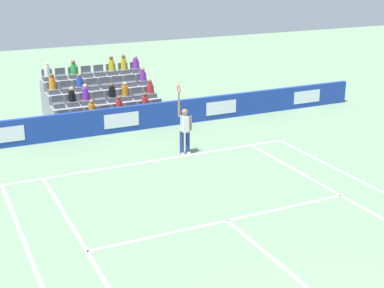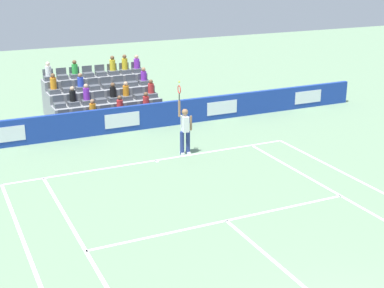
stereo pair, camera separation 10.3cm
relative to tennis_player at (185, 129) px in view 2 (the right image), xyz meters
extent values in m
cube|color=white|center=(1.28, 0.21, -0.99)|extent=(10.97, 0.10, 0.01)
cube|color=white|center=(1.28, 5.70, -0.99)|extent=(8.23, 0.10, 0.01)
cube|color=white|center=(1.28, 8.90, -0.99)|extent=(0.10, 6.40, 0.01)
cube|color=white|center=(5.40, 6.15, -0.99)|extent=(0.10, 11.89, 0.01)
cube|color=white|center=(-2.83, 6.15, -0.99)|extent=(0.10, 11.89, 0.01)
cube|color=white|center=(6.77, 6.15, -0.99)|extent=(0.10, 11.89, 0.01)
cube|color=white|center=(-4.20, 6.15, -0.99)|extent=(0.10, 11.89, 0.01)
cube|color=white|center=(1.28, 0.31, -0.99)|extent=(0.10, 0.20, 0.01)
cube|color=#193899|center=(1.28, -3.73, -0.44)|extent=(24.07, 0.20, 1.10)
cube|color=white|center=(-8.34, -3.62, -0.44)|extent=(1.54, 0.01, 0.61)
cube|color=white|center=(-3.53, -3.62, -0.44)|extent=(1.54, 0.01, 0.61)
cube|color=white|center=(1.28, -3.62, -0.44)|extent=(1.54, 0.01, 0.61)
cube|color=white|center=(6.10, -3.62, -0.44)|extent=(1.54, 0.01, 0.61)
cylinder|color=navy|center=(-0.13, 0.01, -0.54)|extent=(0.16, 0.16, 0.90)
cylinder|color=navy|center=(0.11, -0.01, -0.54)|extent=(0.16, 0.16, 0.90)
cube|color=white|center=(-0.13, 0.01, -0.95)|extent=(0.14, 0.27, 0.08)
cube|color=white|center=(0.11, -0.01, -0.95)|extent=(0.14, 0.27, 0.08)
cube|color=white|center=(-0.01, 0.00, 0.21)|extent=(0.25, 0.38, 0.60)
sphere|color=#9E7251|center=(-0.01, 0.00, 0.67)|extent=(0.24, 0.24, 0.24)
cylinder|color=#9E7251|center=(0.21, -0.02, 0.82)|extent=(0.09, 0.09, 0.62)
cylinder|color=#9E7251|center=(-0.22, 0.07, 0.23)|extent=(0.09, 0.09, 0.56)
cylinder|color=black|center=(0.21, -0.02, 1.27)|extent=(0.04, 0.04, 0.28)
torus|color=red|center=(0.21, -0.02, 1.55)|extent=(0.06, 0.31, 0.31)
sphere|color=#D1E533|center=(0.21, -0.02, 1.83)|extent=(0.07, 0.07, 0.07)
cube|color=gray|center=(1.28, -4.80, -0.78)|extent=(4.96, 0.95, 0.42)
cube|color=#545960|center=(-0.89, -4.80, -0.47)|extent=(0.48, 0.44, 0.20)
cube|color=#545960|center=(-0.89, -5.00, -0.22)|extent=(0.48, 0.04, 0.30)
cube|color=#545960|center=(-0.27, -4.80, -0.47)|extent=(0.48, 0.44, 0.20)
cube|color=#545960|center=(-0.27, -5.00, -0.22)|extent=(0.48, 0.04, 0.30)
cube|color=#545960|center=(0.35, -4.80, -0.47)|extent=(0.48, 0.44, 0.20)
cube|color=#545960|center=(0.35, -5.00, -0.22)|extent=(0.48, 0.04, 0.30)
cube|color=#545960|center=(0.97, -4.80, -0.47)|extent=(0.48, 0.44, 0.20)
cube|color=#545960|center=(0.97, -5.00, -0.22)|extent=(0.48, 0.04, 0.30)
cube|color=#545960|center=(1.59, -4.80, -0.47)|extent=(0.48, 0.44, 0.20)
cube|color=#545960|center=(1.59, -5.00, -0.22)|extent=(0.48, 0.04, 0.30)
cube|color=#545960|center=(2.21, -4.80, -0.47)|extent=(0.48, 0.44, 0.20)
cube|color=#545960|center=(2.21, -5.00, -0.22)|extent=(0.48, 0.04, 0.30)
cube|color=#545960|center=(2.83, -4.80, -0.47)|extent=(0.48, 0.44, 0.20)
cube|color=#545960|center=(2.83, -5.00, -0.22)|extent=(0.48, 0.04, 0.30)
cube|color=#545960|center=(3.45, -4.80, -0.47)|extent=(0.48, 0.44, 0.20)
cube|color=#545960|center=(3.45, -5.00, -0.22)|extent=(0.48, 0.04, 0.30)
cube|color=gray|center=(1.28, -5.75, -0.57)|extent=(4.96, 0.95, 0.84)
cube|color=#545960|center=(-0.89, -5.75, -0.05)|extent=(0.48, 0.44, 0.20)
cube|color=#545960|center=(-0.89, -5.95, 0.20)|extent=(0.48, 0.04, 0.30)
cube|color=#545960|center=(-0.27, -5.75, -0.05)|extent=(0.48, 0.44, 0.20)
cube|color=#545960|center=(-0.27, -5.95, 0.20)|extent=(0.48, 0.04, 0.30)
cube|color=#545960|center=(0.35, -5.75, -0.05)|extent=(0.48, 0.44, 0.20)
cube|color=#545960|center=(0.35, -5.95, 0.20)|extent=(0.48, 0.04, 0.30)
cube|color=#545960|center=(0.97, -5.75, -0.05)|extent=(0.48, 0.44, 0.20)
cube|color=#545960|center=(0.97, -5.95, 0.20)|extent=(0.48, 0.04, 0.30)
cube|color=#545960|center=(1.59, -5.75, -0.05)|extent=(0.48, 0.44, 0.20)
cube|color=#545960|center=(1.59, -5.95, 0.20)|extent=(0.48, 0.04, 0.30)
cube|color=#545960|center=(2.21, -5.75, -0.05)|extent=(0.48, 0.44, 0.20)
cube|color=#545960|center=(2.21, -5.95, 0.20)|extent=(0.48, 0.04, 0.30)
cube|color=#545960|center=(2.83, -5.75, -0.05)|extent=(0.48, 0.44, 0.20)
cube|color=#545960|center=(2.83, -5.95, 0.20)|extent=(0.48, 0.04, 0.30)
cube|color=#545960|center=(3.45, -5.75, -0.05)|extent=(0.48, 0.44, 0.20)
cube|color=#545960|center=(3.45, -5.95, 0.20)|extent=(0.48, 0.04, 0.30)
cube|color=gray|center=(1.28, -6.70, -0.36)|extent=(4.96, 0.95, 1.26)
cube|color=#545960|center=(-0.89, -6.70, 0.37)|extent=(0.48, 0.44, 0.20)
cube|color=#545960|center=(-0.89, -6.90, 0.62)|extent=(0.48, 0.04, 0.30)
cube|color=#545960|center=(-0.27, -6.70, 0.37)|extent=(0.48, 0.44, 0.20)
cube|color=#545960|center=(-0.27, -6.90, 0.62)|extent=(0.48, 0.04, 0.30)
cube|color=#545960|center=(0.35, -6.70, 0.37)|extent=(0.48, 0.44, 0.20)
cube|color=#545960|center=(0.35, -6.90, 0.62)|extent=(0.48, 0.04, 0.30)
cube|color=#545960|center=(0.97, -6.70, 0.37)|extent=(0.48, 0.44, 0.20)
cube|color=#545960|center=(0.97, -6.90, 0.62)|extent=(0.48, 0.04, 0.30)
cube|color=#545960|center=(1.59, -6.70, 0.37)|extent=(0.48, 0.44, 0.20)
cube|color=#545960|center=(1.59, -6.90, 0.62)|extent=(0.48, 0.04, 0.30)
cube|color=#545960|center=(2.21, -6.70, 0.37)|extent=(0.48, 0.44, 0.20)
cube|color=#545960|center=(2.21, -6.90, 0.62)|extent=(0.48, 0.04, 0.30)
cube|color=#545960|center=(2.83, -6.70, 0.37)|extent=(0.48, 0.44, 0.20)
cube|color=#545960|center=(2.83, -6.90, 0.62)|extent=(0.48, 0.04, 0.30)
cube|color=#545960|center=(3.45, -6.70, 0.37)|extent=(0.48, 0.44, 0.20)
cube|color=#545960|center=(3.45, -6.90, 0.62)|extent=(0.48, 0.04, 0.30)
cube|color=gray|center=(1.28, -7.65, -0.15)|extent=(4.96, 0.95, 1.68)
cube|color=#545960|center=(-0.89, -7.65, 0.79)|extent=(0.48, 0.44, 0.20)
cube|color=#545960|center=(-0.89, -7.85, 1.04)|extent=(0.48, 0.04, 0.30)
cube|color=#545960|center=(-0.27, -7.65, 0.79)|extent=(0.48, 0.44, 0.20)
cube|color=#545960|center=(-0.27, -7.85, 1.04)|extent=(0.48, 0.04, 0.30)
cube|color=#545960|center=(0.35, -7.65, 0.79)|extent=(0.48, 0.44, 0.20)
cube|color=#545960|center=(0.35, -7.85, 1.04)|extent=(0.48, 0.04, 0.30)
cube|color=#545960|center=(0.97, -7.65, 0.79)|extent=(0.48, 0.44, 0.20)
cube|color=#545960|center=(0.97, -7.85, 1.04)|extent=(0.48, 0.04, 0.30)
cube|color=#545960|center=(1.59, -7.65, 0.79)|extent=(0.48, 0.44, 0.20)
cube|color=#545960|center=(1.59, -7.85, 1.04)|extent=(0.48, 0.04, 0.30)
cube|color=#545960|center=(2.21, -7.65, 0.79)|extent=(0.48, 0.44, 0.20)
cube|color=#545960|center=(2.21, -7.85, 1.04)|extent=(0.48, 0.04, 0.30)
cube|color=#545960|center=(2.83, -7.65, 0.79)|extent=(0.48, 0.44, 0.20)
cube|color=#545960|center=(2.83, -7.85, 1.04)|extent=(0.48, 0.04, 0.30)
cube|color=#545960|center=(3.45, -7.65, 0.79)|extent=(0.48, 0.44, 0.20)
cube|color=#545960|center=(3.45, -7.85, 1.04)|extent=(0.48, 0.04, 0.30)
cylinder|color=red|center=(-0.27, -4.85, -0.11)|extent=(0.28, 0.28, 0.52)
sphere|color=brown|center=(-0.27, -4.85, 0.25)|extent=(0.20, 0.20, 0.20)
cylinder|color=yellow|center=(-0.27, -7.70, 1.15)|extent=(0.28, 0.28, 0.53)
sphere|color=brown|center=(-0.27, -7.70, 1.52)|extent=(0.20, 0.20, 0.20)
cylinder|color=black|center=(2.83, -5.80, 0.28)|extent=(0.28, 0.28, 0.47)
sphere|color=#D3A884|center=(2.83, -5.80, 0.62)|extent=(0.20, 0.20, 0.20)
cylinder|color=orange|center=(2.21, -4.85, -0.14)|extent=(0.28, 0.28, 0.46)
sphere|color=#9E7251|center=(2.21, -4.85, 0.19)|extent=(0.20, 0.20, 0.20)
cylinder|color=yellow|center=(0.35, -7.70, 1.14)|extent=(0.28, 0.28, 0.51)
sphere|color=brown|center=(0.35, -7.70, 1.50)|extent=(0.20, 0.20, 0.20)
cylinder|color=orange|center=(0.35, -5.80, 0.28)|extent=(0.28, 0.28, 0.46)
sphere|color=#D3A884|center=(0.35, -5.80, 0.61)|extent=(0.20, 0.20, 0.20)
cylinder|color=red|center=(-0.89, -5.80, 0.27)|extent=(0.28, 0.28, 0.44)
sphere|color=brown|center=(-0.89, -5.80, 0.59)|extent=(0.20, 0.20, 0.20)
cylinder|color=purple|center=(-0.89, -7.70, 1.12)|extent=(0.28, 0.28, 0.47)
sphere|color=#D3A884|center=(-0.89, -7.70, 1.45)|extent=(0.20, 0.20, 0.20)
cylinder|color=blue|center=(2.21, -6.75, 0.68)|extent=(0.28, 0.28, 0.42)
sphere|color=#9E7251|center=(2.21, -6.75, 0.99)|extent=(0.20, 0.20, 0.20)
cylinder|color=white|center=(3.45, -7.70, 1.12)|extent=(0.28, 0.28, 0.46)
sphere|color=beige|center=(3.45, -7.70, 1.45)|extent=(0.20, 0.20, 0.20)
cylinder|color=red|center=(0.97, -4.85, -0.12)|extent=(0.28, 0.28, 0.50)
sphere|color=brown|center=(0.97, -4.85, 0.22)|extent=(0.20, 0.20, 0.20)
cylinder|color=black|center=(0.97, -5.80, 0.28)|extent=(0.28, 0.28, 0.46)
sphere|color=brown|center=(0.97, -5.80, 0.61)|extent=(0.20, 0.20, 0.20)
cylinder|color=green|center=(2.21, -7.70, 1.11)|extent=(0.28, 0.28, 0.45)
sphere|color=brown|center=(2.21, -7.70, 1.43)|extent=(0.20, 0.20, 0.20)
cylinder|color=purple|center=(-0.89, -6.75, 0.68)|extent=(0.28, 0.28, 0.43)
sphere|color=#9E7251|center=(-0.89, -6.75, 1.00)|extent=(0.20, 0.20, 0.20)
cylinder|color=purple|center=(2.21, -5.80, 0.31)|extent=(0.28, 0.28, 0.53)
sphere|color=#D3A884|center=(2.21, -5.80, 0.68)|extent=(0.20, 0.20, 0.20)
cylinder|color=orange|center=(3.45, -6.75, 0.73)|extent=(0.28, 0.28, 0.52)
sphere|color=brown|center=(3.45, -6.75, 1.09)|extent=(0.20, 0.20, 0.20)
camera|label=1|loc=(8.47, 18.47, 6.28)|focal=52.77mm
camera|label=2|loc=(8.38, 18.51, 6.28)|focal=52.77mm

